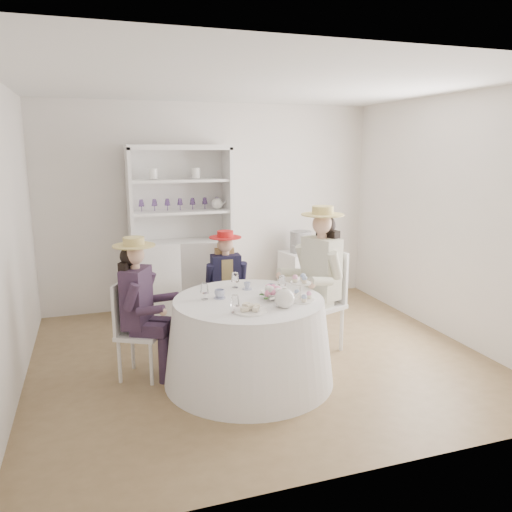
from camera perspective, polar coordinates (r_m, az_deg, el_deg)
name	(u,v)px	position (r m, az deg, el deg)	size (l,w,h in m)	color
ground	(259,357)	(5.28, 0.35, -11.44)	(4.50, 4.50, 0.00)	brown
ceiling	(259,84)	(4.87, 0.39, 19.10)	(4.50, 4.50, 0.00)	white
wall_back	(212,206)	(6.80, -5.04, 5.71)	(4.50, 4.50, 0.00)	white
wall_front	(364,277)	(3.10, 12.25, -2.42)	(4.50, 4.50, 0.00)	white
wall_left	(6,241)	(4.70, -26.65, 1.50)	(4.50, 4.50, 0.00)	white
wall_right	(450,218)	(5.99, 21.26, 4.04)	(4.50, 4.50, 0.00)	white
tea_table	(249,340)	(4.66, -0.82, -9.56)	(1.56, 1.56, 0.78)	white
hutch	(182,255)	(6.52, -8.50, 0.16)	(1.45, 0.94, 2.16)	silver
side_table	(300,277)	(7.00, 5.03, -2.39)	(0.46, 0.46, 0.71)	silver
hatbox	(300,242)	(6.89, 5.11, 1.64)	(0.29, 0.29, 0.29)	black
guest_left	(139,300)	(4.71, -13.21, -4.92)	(0.57, 0.52, 1.34)	silver
guest_mid	(226,280)	(5.50, -3.43, -2.70)	(0.45, 0.47, 1.24)	silver
guest_right	(319,271)	(5.22, 7.24, -1.70)	(0.64, 0.58, 1.54)	silver
spare_chair	(200,282)	(5.90, -6.39, -3.02)	(0.53, 0.53, 1.07)	silver
teacup_a	(220,294)	(4.54, -4.18, -4.41)	(0.09, 0.09, 0.07)	white
teacup_b	(247,286)	(4.81, -1.01, -3.48)	(0.07, 0.07, 0.06)	white
teacup_c	(271,289)	(4.70, 1.77, -3.81)	(0.09, 0.09, 0.07)	white
flower_bowl	(275,295)	(4.53, 2.13, -4.51)	(0.24, 0.24, 0.06)	white
flower_arrangement	(273,292)	(4.46, 1.91, -4.09)	(0.17, 0.17, 0.06)	pink
table_teapot	(285,298)	(4.28, 3.30, -4.83)	(0.25, 0.18, 0.19)	white
sandwich_plate	(250,310)	(4.18, -0.66, -6.15)	(0.29, 0.29, 0.06)	white
cupcake_stand	(301,291)	(4.47, 5.12, -4.06)	(0.25, 0.25, 0.23)	white
stemware_set	(249,291)	(4.50, -0.84, -4.01)	(0.84, 0.81, 0.15)	white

